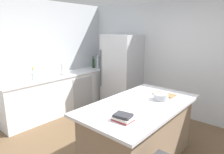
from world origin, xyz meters
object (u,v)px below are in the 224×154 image
Objects in this scene: kitchen_island at (139,131)px; soda_bottle at (98,62)px; mixing_bowl at (161,97)px; cutting_board at (164,94)px; cookbook_stack at (123,117)px; flower_vase at (33,75)px; syrup_bottle at (102,63)px; wine_bottle at (93,63)px; gin_bottle at (100,63)px; paper_towel_roll at (63,69)px; sink_faucet at (51,69)px; refrigerator at (122,71)px.

soda_bottle is (-2.41, 1.53, 0.60)m from kitchen_island.
soda_bottle is 2.83m from mixing_bowl.
cookbook_stack is at bearing -86.96° from cutting_board.
soda_bottle is 1.13× the size of cutting_board.
flower_vase reaches higher than mixing_bowl.
cutting_board is (2.53, -1.16, -0.09)m from syrup_bottle.
wine_bottle is (-2.50, 1.45, 0.58)m from kitchen_island.
flower_vase reaches higher than kitchen_island.
gin_bottle reaches higher than cutting_board.
paper_towel_roll reaches higher than syrup_bottle.
cutting_board is (2.50, -0.95, -0.15)m from soda_bottle.
soda_bottle reaches higher than cutting_board.
gin_bottle is at bearing 139.24° from cookbook_stack.
mixing_bowl is (2.63, 0.66, -0.05)m from flower_vase.
soda_bottle reaches higher than kitchen_island.
flower_vase is (0.02, -0.43, -0.06)m from sink_faucet.
soda_bottle is at bearing 86.51° from sink_faucet.
cookbook_stack is at bearing -76.12° from kitchen_island.
soda_bottle is 2.68m from cutting_board.
cutting_board reaches higher than kitchen_island.
wine_bottle reaches higher than cookbook_stack.
kitchen_island is 8.67× the size of mixing_bowl.
refrigerator is at bearing 128.59° from cookbook_stack.
cookbook_stack is at bearing -40.76° from gin_bottle.
gin_bottle is (0.05, 1.54, -0.04)m from sink_faucet.
soda_bottle is (0.07, 1.86, 0.06)m from flower_vase.
kitchen_island is 6.35× the size of sink_faucet.
paper_towel_roll is 0.93× the size of wine_bottle.
mixing_bowl is at bearing -26.72° from gin_bottle.
refrigerator is 0.88m from gin_bottle.
gin_bottle is 2.75m from cutting_board.
soda_bottle is 0.12m from wine_bottle.
gin_bottle is at bearing 88.11° from sink_faucet.
refrigerator reaches higher than cookbook_stack.
paper_towel_roll is 2.76m from cookbook_stack.
flower_vase is at bearing -160.56° from cutting_board.
refrigerator is 6.66× the size of flower_vase.
paper_towel_roll is at bearing 85.64° from flower_vase.
flower_vase is at bearing -89.38° from wine_bottle.
mixing_bowl is at bearing 4.91° from sink_faucet.
kitchen_island is 6.10× the size of paper_towel_roll.
sink_faucet is 1.02× the size of gin_bottle.
gin_bottle is at bearing 108.66° from soda_bottle.
wine_bottle is 2.73m from cutting_board.
sink_faucet reaches higher than cookbook_stack.
mixing_bowl is 0.65× the size of cutting_board.
refrigerator is 6.11× the size of sink_faucet.
wine_bottle is at bearing 90.62° from flower_vase.
wine_bottle is at bearing 149.95° from kitchen_island.
cookbook_stack is at bearing -89.93° from mixing_bowl.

